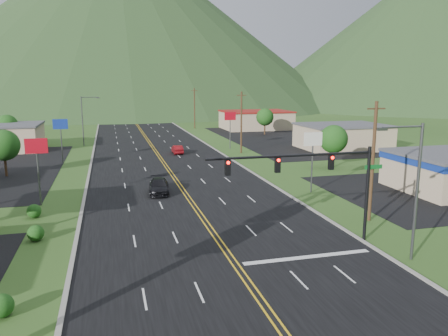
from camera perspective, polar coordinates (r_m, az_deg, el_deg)
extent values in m
cylinder|color=black|center=(33.41, 18.15, -3.26)|extent=(0.24, 0.24, 7.00)
cylinder|color=black|center=(29.96, 8.82, 1.61)|extent=(12.00, 0.18, 0.18)
cube|color=#0C591E|center=(33.21, 18.94, 0.14)|extent=(1.40, 0.06, 0.30)
cube|color=black|center=(31.37, 13.82, 0.74)|extent=(0.35, 0.28, 1.05)
sphere|color=#FF0C05|center=(31.16, 14.00, 1.31)|extent=(0.22, 0.22, 0.22)
cube|color=black|center=(29.68, 7.01, 0.40)|extent=(0.35, 0.28, 1.05)
sphere|color=#FF0C05|center=(29.45, 7.16, 1.00)|extent=(0.22, 0.22, 0.22)
cube|color=black|center=(28.58, 0.48, 0.06)|extent=(0.35, 0.28, 1.05)
sphere|color=#FF0C05|center=(28.35, 0.58, 0.69)|extent=(0.22, 0.22, 0.22)
cylinder|color=#59595E|center=(30.62, 23.88, -3.03)|extent=(0.20, 0.20, 9.00)
cylinder|color=#59595E|center=(29.04, 22.32, 4.99)|extent=(2.88, 0.12, 0.12)
cube|color=#59595E|center=(28.21, 19.96, 4.79)|extent=(0.60, 0.25, 0.18)
cylinder|color=#59595E|center=(83.48, -18.00, 5.82)|extent=(0.20, 0.20, 9.00)
cylinder|color=#59595E|center=(83.16, -17.17, 8.82)|extent=(2.88, 0.12, 0.12)
cube|color=#59595E|center=(83.12, -16.17, 8.81)|extent=(0.60, 0.25, 0.18)
cube|color=tan|center=(79.21, 15.20, 3.89)|extent=(14.00, 11.00, 4.00)
cube|color=#4C4C51|center=(78.98, 15.28, 5.44)|extent=(14.40, 11.40, 0.30)
cube|color=tan|center=(109.37, 4.17, 6.21)|extent=(16.00, 12.00, 4.20)
cube|color=maroon|center=(109.20, 4.19, 7.39)|extent=(16.40, 12.40, 0.30)
cylinder|color=#59595E|center=(44.48, -23.01, -1.41)|extent=(0.16, 0.16, 5.00)
cube|color=#AD0918|center=(43.95, -23.32, 2.67)|extent=(2.00, 0.18, 1.40)
cylinder|color=#59595E|center=(66.01, -20.41, 2.63)|extent=(0.16, 0.16, 5.00)
cube|color=navy|center=(65.65, -20.60, 5.39)|extent=(2.00, 0.18, 1.40)
cylinder|color=#59595E|center=(46.72, 11.40, -0.16)|extent=(0.16, 0.16, 5.00)
cube|color=white|center=(46.21, 11.55, 3.73)|extent=(2.00, 0.18, 1.40)
cylinder|color=#59595E|center=(76.38, 0.80, 4.40)|extent=(0.16, 0.16, 5.00)
cube|color=#AD0918|center=(76.07, 0.81, 6.80)|extent=(2.00, 0.18, 1.40)
cylinder|color=#382314|center=(60.25, -26.64, 0.42)|extent=(0.30, 0.30, 3.00)
sphere|color=#164714|center=(59.90, -26.84, 2.67)|extent=(3.84, 3.84, 3.84)
cylinder|color=#382314|center=(87.43, -26.35, 3.44)|extent=(0.30, 0.30, 3.00)
sphere|color=#164714|center=(87.19, -26.49, 5.00)|extent=(3.84, 3.84, 3.84)
cylinder|color=#382314|center=(61.47, 14.01, 1.47)|extent=(0.30, 0.30, 3.00)
sphere|color=#164714|center=(61.13, 14.11, 3.69)|extent=(3.84, 3.84, 3.84)
cylinder|color=#382314|center=(97.50, 5.34, 5.24)|extent=(0.30, 0.30, 3.00)
sphere|color=#164714|center=(97.28, 5.37, 6.64)|extent=(3.84, 3.84, 3.84)
cylinder|color=#382314|center=(37.99, 18.85, 0.71)|extent=(0.28, 0.28, 10.00)
cube|color=#382314|center=(37.49, 19.27, 7.33)|extent=(1.60, 0.12, 0.12)
cylinder|color=#382314|center=(71.49, 2.28, 5.95)|extent=(0.28, 0.28, 10.00)
cube|color=#382314|center=(71.22, 2.31, 9.47)|extent=(1.60, 0.12, 0.12)
cylinder|color=#382314|center=(110.25, -3.88, 7.77)|extent=(0.28, 0.28, 10.00)
cube|color=#382314|center=(110.08, -3.91, 10.06)|extent=(1.60, 0.12, 0.12)
cylinder|color=#382314|center=(149.66, -6.83, 8.61)|extent=(0.28, 0.28, 10.00)
cube|color=#382314|center=(149.54, -6.87, 10.29)|extent=(1.60, 0.12, 0.12)
cone|color=#1D3719|center=(235.22, -13.57, 18.45)|extent=(220.00, 220.00, 85.00)
cone|color=#1D3719|center=(245.89, 25.46, 15.62)|extent=(180.00, 180.00, 70.00)
imported|color=black|center=(46.31, -8.48, -2.41)|extent=(2.53, 5.20, 1.46)
imported|color=maroon|center=(71.56, -6.11, 2.41)|extent=(1.44, 4.12, 1.36)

